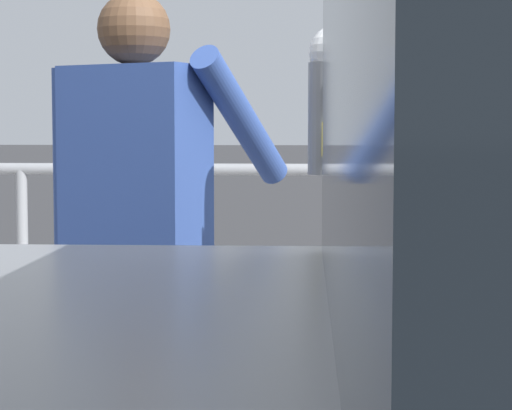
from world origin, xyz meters
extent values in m
cylinder|color=slate|center=(-0.36, 0.47, 0.69)|extent=(0.07, 0.07, 1.10)
cylinder|color=slate|center=(-0.36, 0.47, 1.39)|extent=(0.15, 0.15, 0.30)
sphere|color=silver|center=(-0.36, 0.47, 1.57)|extent=(0.15, 0.15, 0.15)
cube|color=black|center=(-0.35, 0.39, 1.46)|extent=(0.09, 0.02, 0.07)
cube|color=yellow|center=(-0.35, 0.39, 1.34)|extent=(0.09, 0.02, 0.09)
cylinder|color=#1E233F|center=(-1.05, 0.75, 0.55)|extent=(0.15, 0.15, 0.80)
cylinder|color=#1E233F|center=(-0.87, 0.67, 0.55)|extent=(0.15, 0.15, 0.80)
cube|color=#2D478C|center=(-0.96, 0.71, 1.25)|extent=(0.47, 0.37, 0.60)
sphere|color=brown|center=(-0.96, 0.71, 1.66)|extent=(0.22, 0.22, 0.22)
cylinder|color=#2D478C|center=(-1.20, 0.81, 1.27)|extent=(0.09, 0.09, 0.57)
cylinder|color=#2D478C|center=(-0.65, 0.80, 1.40)|extent=(0.28, 0.50, 0.42)
cylinder|color=gray|center=(0.00, 2.83, 1.16)|extent=(24.00, 0.06, 0.06)
cylinder|color=gray|center=(0.00, 2.83, 0.70)|extent=(24.00, 0.05, 0.05)
cylinder|color=gray|center=(-2.00, 2.83, 0.65)|extent=(0.06, 0.06, 1.01)
cylinder|color=gray|center=(0.00, 2.83, 0.65)|extent=(0.06, 0.06, 1.01)
camera|label=1|loc=(-0.37, -2.22, 1.36)|focal=69.37mm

